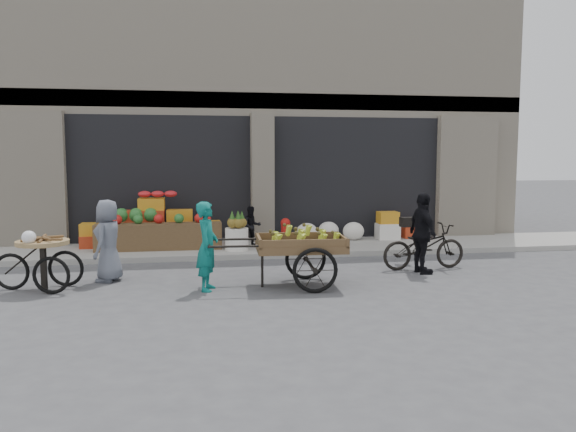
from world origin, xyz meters
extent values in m
plane|color=#424244|center=(0.00, 0.00, 0.00)|extent=(80.00, 80.00, 0.00)
cube|color=gray|center=(0.00, 4.10, 0.06)|extent=(18.00, 2.20, 0.12)
cube|color=beige|center=(0.00, 8.20, 3.50)|extent=(14.00, 6.00, 7.00)
cube|color=gray|center=(0.00, 5.35, 3.60)|extent=(14.00, 0.30, 0.40)
cube|color=black|center=(-2.48, 6.00, 1.67)|extent=(4.40, 1.60, 3.10)
cube|color=black|center=(2.48, 6.00, 1.67)|extent=(4.40, 1.60, 3.10)
cube|color=beige|center=(0.00, 5.15, 1.67)|extent=(0.55, 0.80, 3.22)
cube|color=brown|center=(-2.48, 3.95, 0.42)|extent=(2.80, 0.45, 0.60)
sphere|color=#1E5923|center=(-3.17, 4.45, 0.86)|extent=(0.34, 0.34, 0.34)
cylinder|color=silver|center=(-0.75, 3.60, 0.37)|extent=(0.52, 0.52, 0.50)
cylinder|color=#A5140F|center=(0.35, 3.55, 0.40)|extent=(0.20, 0.20, 0.56)
sphere|color=#A5140F|center=(0.35, 3.55, 0.72)|extent=(0.22, 0.22, 0.22)
cylinder|color=orange|center=(0.85, 3.50, 0.27)|extent=(0.32, 0.32, 0.30)
ellipsoid|color=silver|center=(1.68, 4.70, 0.34)|extent=(1.70, 0.60, 0.44)
imported|color=black|center=(-0.35, 4.20, 0.58)|extent=(0.51, 0.43, 0.93)
cube|color=brown|center=(0.10, 0.40, 0.68)|extent=(1.53, 1.04, 0.13)
torus|color=black|center=(0.24, -0.14, 0.37)|extent=(0.75, 0.10, 0.75)
torus|color=black|center=(0.29, 0.92, 0.37)|extent=(0.75, 0.10, 0.75)
cylinder|color=black|center=(-0.55, 0.43, 0.31)|extent=(0.05, 0.05, 0.62)
imported|color=#0D6860|center=(-1.47, 0.36, 0.74)|extent=(0.45, 0.60, 1.48)
cylinder|color=#9E7F51|center=(-4.15, 0.81, 0.80)|extent=(0.98, 0.98, 0.07)
cube|color=black|center=(-4.15, 0.81, 0.40)|extent=(0.09, 0.09, 0.80)
torus|color=black|center=(-3.96, 0.48, 0.31)|extent=(0.62, 0.17, 0.62)
torus|color=black|center=(-3.85, 1.04, 0.31)|extent=(0.62, 0.17, 0.62)
torus|color=black|center=(-4.69, 0.91, 0.31)|extent=(0.62, 0.17, 0.62)
imported|color=slate|center=(-3.19, 1.33, 0.73)|extent=(0.65, 0.82, 1.46)
imported|color=black|center=(2.77, 1.46, 0.45)|extent=(1.76, 0.73, 0.90)
imported|color=black|center=(2.57, 1.06, 0.77)|extent=(0.45, 0.93, 1.54)
camera|label=1|loc=(-1.65, -8.88, 2.20)|focal=35.00mm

